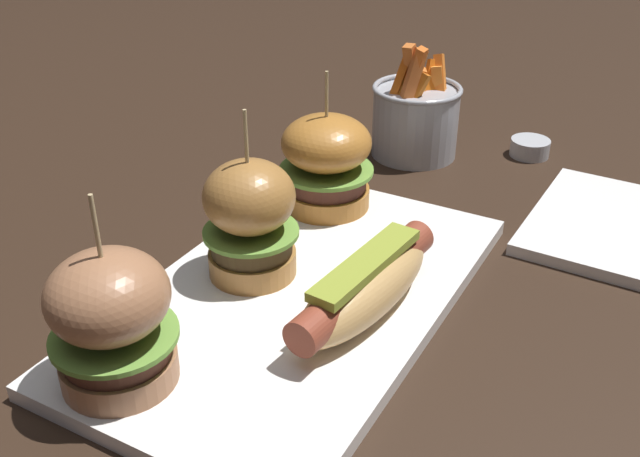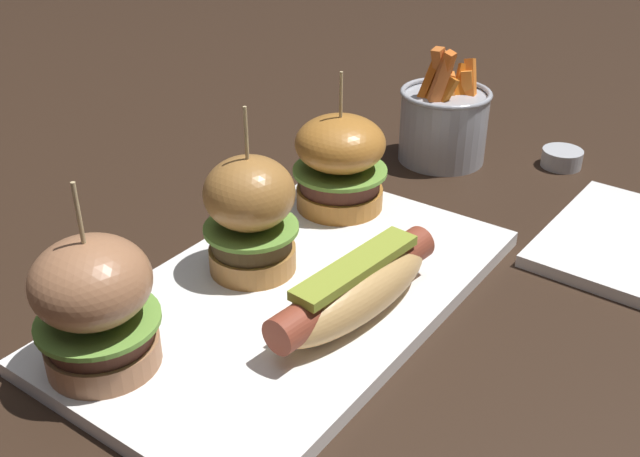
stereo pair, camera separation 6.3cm
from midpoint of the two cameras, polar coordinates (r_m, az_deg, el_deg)
ground_plane at (r=0.63m, az=0.73°, el=-5.81°), size 3.00×3.00×0.00m
platter_main at (r=0.63m, az=0.73°, el=-5.29°), size 0.41×0.24×0.01m
hot_dog at (r=0.58m, az=5.77°, el=-4.84°), size 0.18×0.07×0.05m
slider_left at (r=0.53m, az=-13.77°, el=-5.83°), size 0.09×0.09×0.15m
slider_center at (r=0.63m, az=-2.54°, el=1.01°), size 0.08×0.08×0.15m
slider_right at (r=0.74m, az=4.04°, el=5.09°), size 0.10×0.10×0.14m
fries_bucket at (r=0.89m, az=11.57°, el=8.05°), size 0.11×0.11×0.14m
sauce_ramekin at (r=0.93m, az=20.10°, el=5.13°), size 0.05×0.05×0.02m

